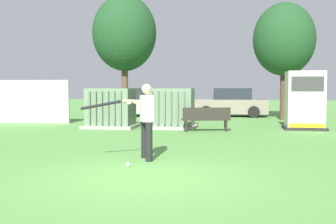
{
  "coord_description": "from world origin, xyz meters",
  "views": [
    {
      "loc": [
        1.62,
        -7.19,
        1.66
      ],
      "look_at": [
        -0.15,
        3.5,
        1.0
      ],
      "focal_mm": 43.3,
      "sensor_mm": 36.0,
      "label": 1
    }
  ],
  "objects_px": {
    "generator_enclosure": "(305,101)",
    "batter": "(144,117)",
    "park_bench": "(206,118)",
    "parked_car_left_of_center": "(230,103)",
    "transformer_west": "(111,109)",
    "parked_car_leftmost": "(134,103)",
    "sports_ball": "(128,165)",
    "transformer_mid_west": "(171,109)"
  },
  "relations": [
    {
      "from": "generator_enclosure",
      "to": "batter",
      "type": "relative_size",
      "value": 1.32
    },
    {
      "from": "park_bench",
      "to": "parked_car_left_of_center",
      "type": "distance_m",
      "value": 8.33
    },
    {
      "from": "transformer_west",
      "to": "parked_car_left_of_center",
      "type": "distance_m",
      "value": 8.78
    },
    {
      "from": "parked_car_leftmost",
      "to": "transformer_west",
      "type": "bearing_deg",
      "value": -84.12
    },
    {
      "from": "generator_enclosure",
      "to": "parked_car_left_of_center",
      "type": "xyz_separation_m",
      "value": [
        -2.99,
        6.72,
        -0.38
      ]
    },
    {
      "from": "sports_ball",
      "to": "parked_car_leftmost",
      "type": "xyz_separation_m",
      "value": [
        -3.54,
        14.63,
        0.71
      ]
    },
    {
      "from": "parked_car_left_of_center",
      "to": "transformer_west",
      "type": "bearing_deg",
      "value": -122.95
    },
    {
      "from": "sports_ball",
      "to": "parked_car_left_of_center",
      "type": "height_order",
      "value": "parked_car_left_of_center"
    },
    {
      "from": "transformer_west",
      "to": "batter",
      "type": "xyz_separation_m",
      "value": [
        3.0,
        -7.03,
        0.19
      ]
    },
    {
      "from": "transformer_mid_west",
      "to": "parked_car_left_of_center",
      "type": "bearing_deg",
      "value": 72.1
    },
    {
      "from": "transformer_west",
      "to": "sports_ball",
      "type": "distance_m",
      "value": 8.46
    },
    {
      "from": "generator_enclosure",
      "to": "park_bench",
      "type": "xyz_separation_m",
      "value": [
        -3.78,
        -1.57,
        -0.6
      ]
    },
    {
      "from": "transformer_west",
      "to": "parked_car_leftmost",
      "type": "height_order",
      "value": "same"
    },
    {
      "from": "sports_ball",
      "to": "park_bench",
      "type": "bearing_deg",
      "value": 80.79
    },
    {
      "from": "transformer_west",
      "to": "park_bench",
      "type": "bearing_deg",
      "value": -13.07
    },
    {
      "from": "park_bench",
      "to": "batter",
      "type": "height_order",
      "value": "batter"
    },
    {
      "from": "batter",
      "to": "parked_car_leftmost",
      "type": "relative_size",
      "value": 0.41
    },
    {
      "from": "generator_enclosure",
      "to": "batter",
      "type": "bearing_deg",
      "value": -121.84
    },
    {
      "from": "transformer_west",
      "to": "parked_car_leftmost",
      "type": "relative_size",
      "value": 0.5
    },
    {
      "from": "park_bench",
      "to": "sports_ball",
      "type": "height_order",
      "value": "park_bench"
    },
    {
      "from": "transformer_west",
      "to": "park_bench",
      "type": "xyz_separation_m",
      "value": [
        3.99,
        -0.93,
        -0.25
      ]
    },
    {
      "from": "generator_enclosure",
      "to": "parked_car_leftmost",
      "type": "distance_m",
      "value": 10.41
    },
    {
      "from": "sports_ball",
      "to": "parked_car_leftmost",
      "type": "height_order",
      "value": "parked_car_leftmost"
    },
    {
      "from": "generator_enclosure",
      "to": "park_bench",
      "type": "height_order",
      "value": "generator_enclosure"
    },
    {
      "from": "park_bench",
      "to": "parked_car_leftmost",
      "type": "relative_size",
      "value": 0.44
    },
    {
      "from": "generator_enclosure",
      "to": "sports_ball",
      "type": "relative_size",
      "value": 25.56
    },
    {
      "from": "transformer_mid_west",
      "to": "park_bench",
      "type": "distance_m",
      "value": 1.92
    },
    {
      "from": "sports_ball",
      "to": "transformer_mid_west",
      "type": "bearing_deg",
      "value": 92.7
    },
    {
      "from": "park_bench",
      "to": "batter",
      "type": "relative_size",
      "value": 1.06
    },
    {
      "from": "batter",
      "to": "parked_car_left_of_center",
      "type": "distance_m",
      "value": 14.51
    },
    {
      "from": "park_bench",
      "to": "batter",
      "type": "xyz_separation_m",
      "value": [
        -0.99,
        -6.1,
        0.44
      ]
    },
    {
      "from": "generator_enclosure",
      "to": "parked_car_left_of_center",
      "type": "height_order",
      "value": "generator_enclosure"
    },
    {
      "from": "generator_enclosure",
      "to": "parked_car_leftmost",
      "type": "bearing_deg",
      "value": 144.36
    },
    {
      "from": "park_bench",
      "to": "batter",
      "type": "bearing_deg",
      "value": -99.19
    },
    {
      "from": "parked_car_leftmost",
      "to": "parked_car_left_of_center",
      "type": "bearing_deg",
      "value": 6.89
    },
    {
      "from": "transformer_mid_west",
      "to": "generator_enclosure",
      "type": "distance_m",
      "value": 5.32
    },
    {
      "from": "transformer_west",
      "to": "transformer_mid_west",
      "type": "distance_m",
      "value": 2.48
    },
    {
      "from": "parked_car_left_of_center",
      "to": "transformer_mid_west",
      "type": "bearing_deg",
      "value": -107.9
    },
    {
      "from": "generator_enclosure",
      "to": "parked_car_leftmost",
      "type": "height_order",
      "value": "generator_enclosure"
    },
    {
      "from": "transformer_west",
      "to": "sports_ball",
      "type": "relative_size",
      "value": 23.33
    },
    {
      "from": "batter",
      "to": "park_bench",
      "type": "bearing_deg",
      "value": 80.81
    },
    {
      "from": "parked_car_left_of_center",
      "to": "generator_enclosure",
      "type": "bearing_deg",
      "value": -66.03
    }
  ]
}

